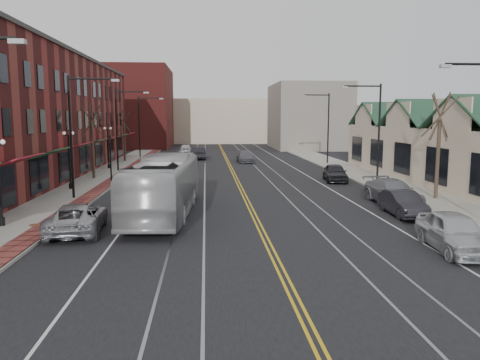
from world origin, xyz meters
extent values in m
plane|color=black|center=(0.00, 0.00, 0.00)|extent=(160.00, 160.00, 0.00)
cube|color=gray|center=(-12.00, 20.00, 0.07)|extent=(4.00, 120.00, 0.15)
cube|color=gray|center=(12.00, 20.00, 0.07)|extent=(4.00, 120.00, 0.15)
cube|color=maroon|center=(-19.00, 27.00, 5.50)|extent=(10.00, 50.00, 11.00)
cube|color=beige|center=(18.00, 20.00, 2.30)|extent=(8.00, 36.00, 4.60)
cube|color=maroon|center=(-16.00, 70.00, 7.00)|extent=(14.00, 18.00, 14.00)
cube|color=beige|center=(0.00, 85.00, 4.50)|extent=(22.00, 14.00, 9.00)
cube|color=slate|center=(15.00, 65.00, 5.50)|extent=(12.00, 16.00, 11.00)
cube|color=#999999|center=(-8.50, 0.00, 7.85)|extent=(0.50, 0.25, 0.15)
cylinder|color=black|center=(-11.50, 16.00, 4.15)|extent=(0.16, 0.16, 8.00)
cylinder|color=black|center=(-10.00, 16.00, 7.95)|extent=(3.00, 0.12, 0.12)
cube|color=#999999|center=(-8.50, 16.00, 7.85)|extent=(0.50, 0.25, 0.15)
cylinder|color=black|center=(-11.50, 32.00, 4.15)|extent=(0.16, 0.16, 8.00)
cylinder|color=black|center=(-10.00, 32.00, 7.95)|extent=(3.00, 0.12, 0.12)
cube|color=#999999|center=(-8.50, 32.00, 7.85)|extent=(0.50, 0.25, 0.15)
cylinder|color=black|center=(-11.50, 48.00, 4.15)|extent=(0.16, 0.16, 8.00)
cylinder|color=black|center=(-10.00, 48.00, 7.95)|extent=(3.00, 0.12, 0.12)
cube|color=#999999|center=(-8.50, 48.00, 7.85)|extent=(0.50, 0.25, 0.15)
cylinder|color=black|center=(10.00, 6.00, 7.95)|extent=(3.00, 0.12, 0.12)
cube|color=#999999|center=(8.50, 6.00, 7.85)|extent=(0.50, 0.25, 0.15)
cylinder|color=black|center=(11.50, 22.00, 4.15)|extent=(0.16, 0.16, 8.00)
cylinder|color=black|center=(10.00, 22.00, 7.95)|extent=(3.00, 0.12, 0.12)
cube|color=#999999|center=(8.50, 22.00, 7.85)|extent=(0.50, 0.25, 0.15)
cylinder|color=black|center=(11.50, 38.00, 4.15)|extent=(0.16, 0.16, 8.00)
cylinder|color=black|center=(10.00, 38.00, 7.95)|extent=(3.00, 0.12, 0.12)
cube|color=#999999|center=(8.50, 38.00, 7.85)|extent=(0.50, 0.25, 0.15)
cylinder|color=black|center=(-12.80, 8.00, 0.35)|extent=(0.28, 0.28, 0.40)
sphere|color=white|center=(-12.50, 8.00, 4.30)|extent=(0.24, 0.24, 0.24)
cylinder|color=black|center=(-12.80, 20.00, 0.35)|extent=(0.28, 0.28, 0.40)
cylinder|color=black|center=(-12.80, 20.00, 2.15)|extent=(0.14, 0.14, 4.00)
cube|color=black|center=(-12.80, 20.00, 4.15)|extent=(0.60, 0.06, 0.06)
sphere|color=white|center=(-13.10, 20.00, 4.30)|extent=(0.24, 0.24, 0.24)
sphere|color=white|center=(-12.50, 20.00, 4.30)|extent=(0.24, 0.24, 0.24)
cylinder|color=black|center=(-12.80, 34.00, 0.35)|extent=(0.28, 0.28, 0.40)
cylinder|color=black|center=(-12.80, 34.00, 2.15)|extent=(0.14, 0.14, 4.00)
cube|color=black|center=(-12.80, 34.00, 4.15)|extent=(0.60, 0.06, 0.06)
sphere|color=white|center=(-13.10, 34.00, 4.30)|extent=(0.24, 0.24, 0.24)
sphere|color=white|center=(-12.50, 34.00, 4.30)|extent=(0.24, 0.24, 0.24)
cylinder|color=#382B21|center=(-12.50, 26.00, 2.60)|extent=(0.24, 0.24, 4.90)
cylinder|color=#382B21|center=(-12.50, 26.00, 5.15)|extent=(0.58, 1.37, 2.90)
cylinder|color=#382B21|center=(-12.50, 26.00, 5.15)|extent=(1.60, 0.66, 2.78)
cylinder|color=#382B21|center=(-12.50, 26.00, 5.15)|extent=(0.53, 1.23, 2.96)
cylinder|color=#382B21|center=(-12.50, 26.00, 5.15)|extent=(1.69, 1.03, 2.64)
cylinder|color=#382B21|center=(-12.50, 26.00, 5.15)|extent=(1.78, 1.29, 2.48)
cylinder|color=#382B21|center=(-12.50, 42.00, 2.42)|extent=(0.24, 0.24, 4.55)
cylinder|color=#382B21|center=(-12.50, 42.00, 4.80)|extent=(0.55, 1.28, 2.69)
cylinder|color=#382B21|center=(-12.50, 42.00, 4.80)|extent=(1.49, 0.62, 2.58)
cylinder|color=#382B21|center=(-12.50, 42.00, 4.80)|extent=(0.50, 1.15, 2.75)
cylinder|color=#382B21|center=(-12.50, 42.00, 4.80)|extent=(1.57, 0.97, 2.45)
cylinder|color=#382B21|center=(-12.50, 42.00, 4.80)|extent=(1.66, 1.20, 2.30)
cylinder|color=#382B21|center=(12.50, 14.00, 2.78)|extent=(0.24, 0.24, 5.25)
cylinder|color=#382B21|center=(12.50, 14.00, 5.50)|extent=(0.61, 1.46, 3.10)
cylinder|color=#382B21|center=(12.50, 14.00, 5.50)|extent=(1.70, 0.70, 2.97)
cylinder|color=#382B21|center=(12.50, 14.00, 5.50)|extent=(0.56, 1.31, 3.17)
cylinder|color=#382B21|center=(12.50, 14.00, 5.50)|extent=(1.80, 1.10, 2.82)
cylinder|color=#382B21|center=(12.50, 14.00, 5.50)|extent=(1.90, 1.37, 2.65)
cylinder|color=#592D19|center=(-11.20, 8.00, 0.16)|extent=(0.60, 0.60, 0.02)
cylinder|color=black|center=(-10.60, 24.00, 1.75)|extent=(0.12, 0.12, 3.20)
imported|color=black|center=(-10.60, 24.00, 3.50)|extent=(0.18, 0.15, 0.90)
imported|color=#BEBDBF|center=(-5.00, 10.45, 1.66)|extent=(3.57, 12.05, 3.31)
imported|color=#A1A2A8|center=(-8.82, 6.87, 0.72)|extent=(2.81, 5.35, 1.43)
imported|color=silver|center=(7.53, 2.59, 0.81)|extent=(2.28, 4.88, 1.61)
imported|color=black|center=(8.31, 9.49, 0.69)|extent=(1.56, 4.24, 1.39)
imported|color=slate|center=(9.15, 12.98, 0.77)|extent=(2.62, 5.48, 1.54)
imported|color=black|center=(8.33, 23.43, 0.75)|extent=(2.34, 4.62, 1.51)
imported|color=black|center=(-3.68, 45.26, 0.81)|extent=(2.03, 5.02, 1.62)
imported|color=#595A60|center=(2.07, 40.69, 0.68)|extent=(2.10, 4.74, 1.35)
imported|color=#AEB1B6|center=(-5.59, 54.36, 0.73)|extent=(1.91, 4.38, 1.47)
camera|label=1|loc=(-2.65, -15.50, 5.54)|focal=35.00mm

